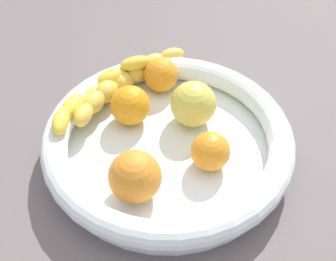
{
  "coord_description": "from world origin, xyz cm",
  "views": [
    {
      "loc": [
        -35.74,
        18.13,
        48.67
      ],
      "look_at": [
        0.0,
        0.0,
        7.66
      ],
      "focal_mm": 46.48,
      "sensor_mm": 36.0,
      "label": 1
    }
  ],
  "objects": [
    {
      "name": "kitchen_counter",
      "position": [
        0.0,
        0.0,
        1.5
      ],
      "size": [
        120.0,
        120.0,
        3.0
      ],
      "primitive_type": "cube",
      "color": "#635959",
      "rests_on": "ground"
    },
    {
      "name": "fruit_bowl",
      "position": [
        0.0,
        0.0,
        5.66
      ],
      "size": [
        33.66,
        33.66,
        5.16
      ],
      "color": "white",
      "rests_on": "kitchen_counter"
    },
    {
      "name": "banana_draped_left",
      "position": [
        12.65,
        0.98,
        7.02
      ],
      "size": [
        10.71,
        21.5,
        4.16
      ],
      "color": "#E6C246",
      "rests_on": "fruit_bowl"
    },
    {
      "name": "banana_draped_right",
      "position": [
        11.78,
        6.0,
        7.5
      ],
      "size": [
        11.3,
        18.59,
        5.23
      ],
      "color": "yellow",
      "rests_on": "fruit_bowl"
    },
    {
      "name": "orange_front",
      "position": [
        -5.26,
        7.08,
        7.89
      ],
      "size": [
        6.46,
        6.46,
        6.46
      ],
      "primitive_type": "sphere",
      "color": "orange",
      "rests_on": "fruit_bowl"
    },
    {
      "name": "orange_mid_left",
      "position": [
        6.95,
        2.43,
        7.49
      ],
      "size": [
        5.67,
        5.67,
        5.67
      ],
      "primitive_type": "sphere",
      "color": "orange",
      "rests_on": "fruit_bowl"
    },
    {
      "name": "orange_mid_right",
      "position": [
        11.39,
        -4.54,
        7.29
      ],
      "size": [
        5.26,
        5.26,
        5.26
      ],
      "primitive_type": "sphere",
      "color": "orange",
      "rests_on": "fruit_bowl"
    },
    {
      "name": "orange_rear",
      "position": [
        -5.38,
        -3.35,
        7.21
      ],
      "size": [
        5.11,
        5.11,
        5.11
      ],
      "primitive_type": "sphere",
      "color": "orange",
      "rests_on": "fruit_bowl"
    },
    {
      "name": "apple_yellow",
      "position": [
        2.8,
        -5.38,
        7.91
      ],
      "size": [
        6.5,
        6.5,
        6.5
      ],
      "primitive_type": "sphere",
      "color": "#D7C84B",
      "rests_on": "fruit_bowl"
    }
  ]
}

